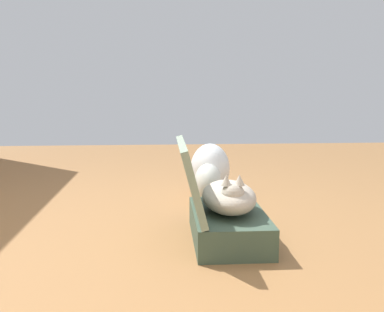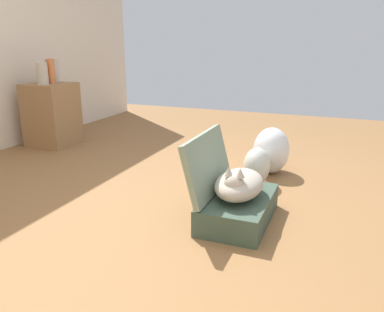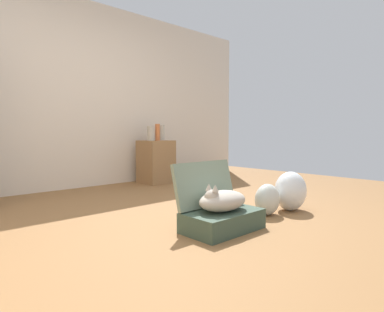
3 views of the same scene
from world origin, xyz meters
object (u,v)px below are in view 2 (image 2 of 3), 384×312
at_px(side_table, 52,114).
at_px(vase_round, 51,71).
at_px(cat, 239,184).
at_px(plastic_bag_white, 257,166).
at_px(plastic_bag_clear, 271,150).
at_px(vase_tall, 42,74).
at_px(vase_short, 52,71).
at_px(suitcase_base, 238,209).

bearing_deg(side_table, vase_round, -90.00).
xyz_separation_m(cat, plastic_bag_white, (0.67, 0.04, -0.10)).
distance_m(plastic_bag_white, plastic_bag_clear, 0.33).
height_order(plastic_bag_white, vase_tall, vase_tall).
bearing_deg(vase_round, vase_short, 36.14).
height_order(vase_tall, vase_short, vase_short).
bearing_deg(cat, side_table, 65.22).
xyz_separation_m(suitcase_base, vase_short, (1.17, 2.36, 0.69)).
xyz_separation_m(plastic_bag_clear, vase_tall, (-0.03, 2.31, 0.56)).
bearing_deg(vase_tall, vase_round, -9.07).
height_order(cat, plastic_bag_clear, plastic_bag_clear).
xyz_separation_m(vase_short, vase_round, (-0.11, -0.08, 0.01)).
height_order(cat, vase_tall, vase_tall).
distance_m(suitcase_base, plastic_bag_clear, 0.99).
relative_size(plastic_bag_white, side_table, 0.45).
distance_m(suitcase_base, cat, 0.16).
distance_m(plastic_bag_white, vase_short, 2.46).
height_order(vase_short, vase_round, vase_round).
distance_m(suitcase_base, vase_tall, 2.58).
bearing_deg(vase_round, cat, -115.23).
bearing_deg(side_table, cat, -114.78).
height_order(cat, side_table, side_table).
distance_m(cat, side_table, 2.56).
distance_m(vase_tall, vase_round, 0.11).
bearing_deg(plastic_bag_white, cat, -176.74).
bearing_deg(suitcase_base, vase_tall, 67.45).
bearing_deg(side_table, suitcase_base, -114.58).
relative_size(vase_short, vase_round, 0.95).
xyz_separation_m(cat, vase_tall, (0.96, 2.30, 0.51)).
bearing_deg(cat, vase_tall, 67.24).
height_order(side_table, vase_short, vase_short).
distance_m(side_table, vase_tall, 0.45).
bearing_deg(vase_short, side_table, -163.52).
xyz_separation_m(vase_tall, vase_short, (0.22, 0.06, 0.01)).
bearing_deg(plastic_bag_clear, vase_short, 85.49).
bearing_deg(side_table, vase_short, 16.48).
distance_m(vase_short, vase_round, 0.14).
bearing_deg(vase_tall, plastic_bag_clear, -89.16).
bearing_deg(cat, plastic_bag_white, 3.26).
xyz_separation_m(plastic_bag_white, vase_short, (0.51, 2.32, 0.62)).
distance_m(suitcase_base, vase_short, 2.72).
height_order(plastic_bag_white, vase_short, vase_short).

